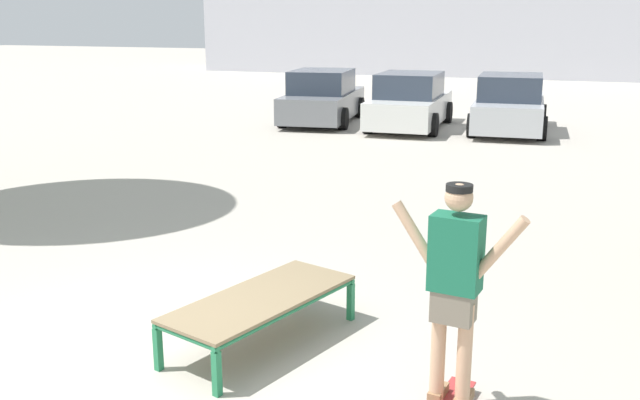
{
  "coord_description": "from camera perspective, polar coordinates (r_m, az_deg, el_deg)",
  "views": [
    {
      "loc": [
        3.32,
        -4.73,
        2.89
      ],
      "look_at": [
        0.7,
        2.16,
        1.0
      ],
      "focal_mm": 39.65,
      "sensor_mm": 36.0,
      "label": 1
    }
  ],
  "objects": [
    {
      "name": "skate_box",
      "position": [
        6.49,
        -4.76,
        -8.11
      ],
      "size": [
        1.27,
        2.04,
        0.46
      ],
      "color": "#237A4C",
      "rests_on": "ground"
    },
    {
      "name": "car_white",
      "position": [
        19.53,
        7.26,
        7.8
      ],
      "size": [
        2.08,
        4.28,
        1.5
      ],
      "color": "silver",
      "rests_on": "ground"
    },
    {
      "name": "ground_plane",
      "position": [
        6.47,
        -13.02,
        -12.59
      ],
      "size": [
        120.0,
        120.0,
        0.0
      ],
      "primitive_type": "plane",
      "color": "#B2AA9E"
    },
    {
      "name": "car_grey",
      "position": [
        20.46,
        0.21,
        8.21
      ],
      "size": [
        2.34,
        4.39,
        1.5
      ],
      "color": "slate",
      "rests_on": "ground"
    },
    {
      "name": "skater",
      "position": [
        5.2,
        10.83,
        -6.37
      ],
      "size": [
        1.0,
        0.32,
        1.69
      ],
      "color": "tan",
      "rests_on": "skateboard"
    },
    {
      "name": "car_silver",
      "position": [
        19.41,
        15.05,
        7.39
      ],
      "size": [
        2.15,
        4.31,
        1.5
      ],
      "color": "#B7BABF",
      "rests_on": "ground"
    }
  ]
}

